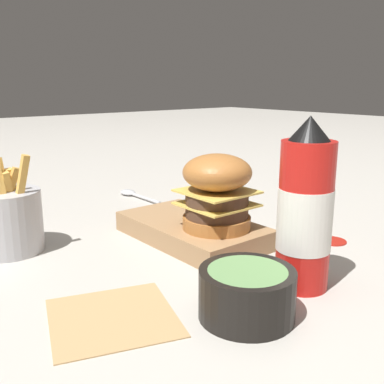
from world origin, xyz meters
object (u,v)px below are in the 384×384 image
at_px(ketchup_bottle, 305,212).
at_px(side_bowl, 247,292).
at_px(serving_board, 192,230).
at_px(burger, 217,191).
at_px(spoon, 132,194).
at_px(fries_basket, 8,220).

height_order(ketchup_bottle, side_bowl, ketchup_bottle).
height_order(serving_board, ketchup_bottle, ketchup_bottle).
xyz_separation_m(serving_board, burger, (0.06, 0.01, 0.08)).
bearing_deg(side_bowl, burger, 146.48).
height_order(ketchup_bottle, spoon, ketchup_bottle).
height_order(serving_board, side_bowl, side_bowl).
xyz_separation_m(burger, side_bowl, (0.18, -0.12, -0.06)).
bearing_deg(side_bowl, serving_board, 154.09).
height_order(fries_basket, spoon, fries_basket).
distance_m(serving_board, ketchup_bottle, 0.24).
distance_m(burger, ketchup_bottle, 0.17).
relative_size(ketchup_bottle, spoon, 1.49).
xyz_separation_m(serving_board, spoon, (-0.32, 0.08, -0.01)).
bearing_deg(burger, side_bowl, -33.52).
bearing_deg(ketchup_bottle, side_bowl, -84.64).
bearing_deg(serving_board, burger, 5.55).
bearing_deg(burger, ketchup_bottle, -2.82).
height_order(burger, ketchup_bottle, ketchup_bottle).
height_order(ketchup_bottle, fries_basket, ketchup_bottle).
bearing_deg(serving_board, ketchup_bottle, -0.78).
xyz_separation_m(serving_board, fries_basket, (-0.14, -0.26, 0.03)).
bearing_deg(side_bowl, ketchup_bottle, 95.36).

